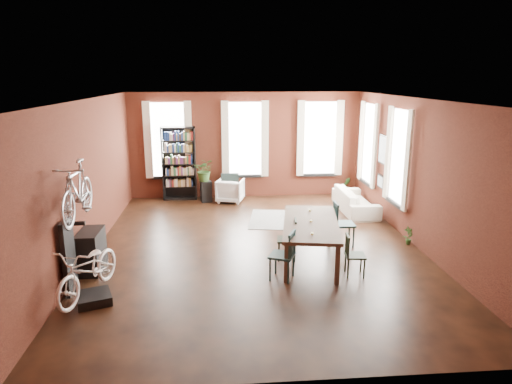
{
  "coord_description": "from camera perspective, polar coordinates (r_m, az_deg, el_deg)",
  "views": [
    {
      "loc": [
        -0.8,
        -9.32,
        3.65
      ],
      "look_at": [
        0.02,
        0.6,
        1.12
      ],
      "focal_mm": 32.0,
      "sensor_mm": 36.0,
      "label": 1
    }
  ],
  "objects": [
    {
      "name": "plant_by_sofa",
      "position": [
        14.6,
        11.06,
        0.07
      ],
      "size": [
        0.4,
        0.63,
        0.27
      ],
      "primitive_type": "imported",
      "rotation": [
        0.0,
        0.0,
        0.13
      ],
      "color": "#275722",
      "rests_on": "ground"
    },
    {
      "name": "bicycle_floor",
      "position": [
        7.86,
        -20.45,
        -6.37
      ],
      "size": [
        0.82,
        1.02,
        1.69
      ],
      "primitive_type": "imported",
      "rotation": [
        0.0,
        0.0,
        -0.29
      ],
      "color": "white",
      "rests_on": "bike_trainer"
    },
    {
      "name": "plant_stand",
      "position": [
        13.69,
        -6.26,
        0.08
      ],
      "size": [
        0.37,
        0.37,
        0.62
      ],
      "primitive_type": "cube",
      "rotation": [
        0.0,
        0.0,
        0.19
      ],
      "color": "black",
      "rests_on": "ground"
    },
    {
      "name": "white_armchair",
      "position": [
        13.59,
        -3.24,
        0.33
      ],
      "size": [
        0.89,
        0.85,
        0.76
      ],
      "primitive_type": "imported",
      "rotation": [
        0.0,
        0.0,
        2.89
      ],
      "color": "silver",
      "rests_on": "ground"
    },
    {
      "name": "bookshelf",
      "position": [
        13.91,
        -9.59,
        3.51
      ],
      "size": [
        1.0,
        0.32,
        2.2
      ],
      "primitive_type": "cube",
      "color": "black",
      "rests_on": "ground"
    },
    {
      "name": "bike_wall_rack",
      "position": [
        8.5,
        -22.37,
        -7.52
      ],
      "size": [
        0.16,
        0.6,
        1.3
      ],
      "primitive_type": "cube",
      "color": "black",
      "rests_on": "ground"
    },
    {
      "name": "striped_rug",
      "position": [
        11.99,
        1.85,
        -3.42
      ],
      "size": [
        1.3,
        1.84,
        0.01
      ],
      "primitive_type": "cube",
      "rotation": [
        0.0,
        0.0,
        -0.15
      ],
      "color": "black",
      "rests_on": "ground"
    },
    {
      "name": "plant_on_stand",
      "position": [
        13.58,
        -6.43,
        2.44
      ],
      "size": [
        0.67,
        0.73,
        0.52
      ],
      "primitive_type": "imported",
      "rotation": [
        0.0,
        0.0,
        -0.11
      ],
      "color": "#2E5020",
      "rests_on": "plant_stand"
    },
    {
      "name": "cream_sofa",
      "position": [
        12.91,
        12.35,
        -0.61
      ],
      "size": [
        0.61,
        2.08,
        0.81
      ],
      "primitive_type": "imported",
      "rotation": [
        0.0,
        0.0,
        1.57
      ],
      "color": "beige",
      "rests_on": "ground"
    },
    {
      "name": "dining_chair_b",
      "position": [
        9.36,
        3.88,
        -5.93
      ],
      "size": [
        0.44,
        0.44,
        0.85
      ],
      "primitive_type": "cube",
      "rotation": [
        0.0,
        0.0,
        -1.7
      ],
      "color": "black",
      "rests_on": "ground"
    },
    {
      "name": "dining_chair_c",
      "position": [
        8.81,
        12.29,
        -7.74
      ],
      "size": [
        0.4,
        0.4,
        0.79
      ],
      "primitive_type": "cube",
      "rotation": [
        0.0,
        0.0,
        1.47
      ],
      "color": "#1E2F1B",
      "rests_on": "ground"
    },
    {
      "name": "bike_trainer",
      "position": [
        8.22,
        -19.61,
        -12.4
      ],
      "size": [
        0.69,
        0.69,
        0.16
      ],
      "primitive_type": "cube",
      "rotation": [
        0.0,
        0.0,
        0.35
      ],
      "color": "black",
      "rests_on": "ground"
    },
    {
      "name": "plant_small",
      "position": [
        10.78,
        18.46,
        -5.87
      ],
      "size": [
        0.32,
        0.45,
        0.15
      ],
      "primitive_type": "imported",
      "rotation": [
        0.0,
        0.0,
        0.3
      ],
      "color": "#2F5D25",
      "rests_on": "ground"
    },
    {
      "name": "console_table",
      "position": [
        9.36,
        -19.9,
        -6.94
      ],
      "size": [
        0.4,
        0.8,
        0.8
      ],
      "primitive_type": "cube",
      "color": "black",
      "rests_on": "ground"
    },
    {
      "name": "dining_chair_d",
      "position": [
        10.27,
        10.92,
        -3.94
      ],
      "size": [
        0.45,
        0.45,
        0.97
      ],
      "primitive_type": "cube",
      "rotation": [
        0.0,
        0.0,
        1.56
      ],
      "color": "#1C3B3E",
      "rests_on": "ground"
    },
    {
      "name": "room",
      "position": [
        10.1,
        1.32,
        5.65
      ],
      "size": [
        9.0,
        9.04,
        3.22
      ],
      "color": "black",
      "rests_on": "ground"
    },
    {
      "name": "dining_table",
      "position": [
        9.36,
        6.8,
        -6.11
      ],
      "size": [
        1.47,
        2.52,
        0.81
      ],
      "primitive_type": "cube",
      "rotation": [
        0.0,
        0.0,
        -0.17
      ],
      "color": "#48382B",
      "rests_on": "ground"
    },
    {
      "name": "dining_chair_a",
      "position": [
        8.46,
        3.27,
        -7.89
      ],
      "size": [
        0.57,
        0.57,
        0.93
      ],
      "primitive_type": "cube",
      "rotation": [
        0.0,
        0.0,
        -2.0
      ],
      "color": "#1B3C3D",
      "rests_on": "ground"
    },
    {
      "name": "bicycle_hung",
      "position": [
        8.02,
        -21.66,
        2.34
      ],
      "size": [
        0.47,
        1.0,
        1.66
      ],
      "primitive_type": "imported",
      "color": "#A5A8AD",
      "rests_on": "bike_wall_rack"
    }
  ]
}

